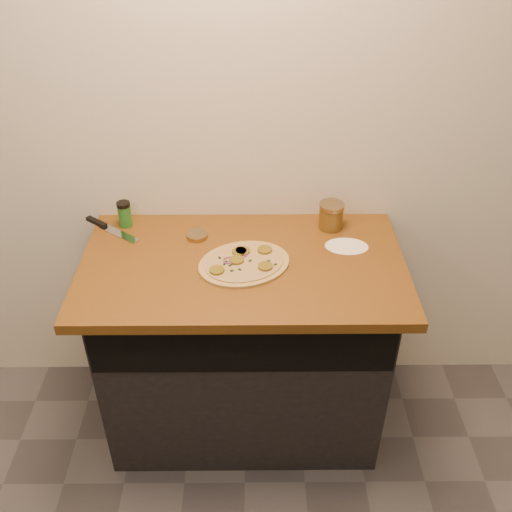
{
  "coord_description": "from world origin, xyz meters",
  "views": [
    {
      "loc": [
        0.04,
        -0.28,
        2.14
      ],
      "look_at": [
        0.05,
        1.38,
        0.95
      ],
      "focal_mm": 40.0,
      "sensor_mm": 36.0,
      "label": 1
    }
  ],
  "objects_px": {
    "chefs_knife": "(107,227)",
    "spice_shaker": "(125,214)",
    "pizza": "(244,263)",
    "salsa_jar": "(331,216)"
  },
  "relations": [
    {
      "from": "salsa_jar",
      "to": "spice_shaker",
      "type": "distance_m",
      "value": 0.82
    },
    {
      "from": "pizza",
      "to": "spice_shaker",
      "type": "xyz_separation_m",
      "value": [
        -0.48,
        0.27,
        0.05
      ]
    },
    {
      "from": "pizza",
      "to": "chefs_knife",
      "type": "relative_size",
      "value": 1.79
    },
    {
      "from": "salsa_jar",
      "to": "spice_shaker",
      "type": "xyz_separation_m",
      "value": [
        -0.82,
        0.02,
        -0.0
      ]
    },
    {
      "from": "pizza",
      "to": "salsa_jar",
      "type": "height_order",
      "value": "salsa_jar"
    },
    {
      "from": "pizza",
      "to": "salsa_jar",
      "type": "distance_m",
      "value": 0.43
    },
    {
      "from": "chefs_knife",
      "to": "spice_shaker",
      "type": "relative_size",
      "value": 2.28
    },
    {
      "from": "pizza",
      "to": "chefs_knife",
      "type": "distance_m",
      "value": 0.6
    },
    {
      "from": "pizza",
      "to": "chefs_knife",
      "type": "height_order",
      "value": "pizza"
    },
    {
      "from": "chefs_knife",
      "to": "salsa_jar",
      "type": "xyz_separation_m",
      "value": [
        0.89,
        0.0,
        0.05
      ]
    }
  ]
}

